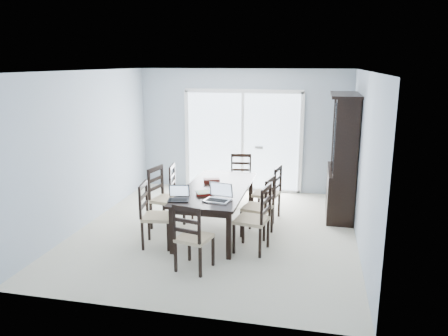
{
  "coord_description": "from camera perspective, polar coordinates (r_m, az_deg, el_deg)",
  "views": [
    {
      "loc": [
        1.58,
        -6.62,
        2.73
      ],
      "look_at": [
        0.13,
        0.0,
        1.08
      ],
      "focal_mm": 35.0,
      "sensor_mm": 36.0,
      "label": 1
    }
  ],
  "objects": [
    {
      "name": "laptop_silver",
      "position": [
        6.38,
        -0.9,
        -3.83
      ],
      "size": [
        0.4,
        0.31,
        0.25
      ],
      "rotation": [
        0.0,
        0.0,
        -0.17
      ],
      "color": "silver",
      "rests_on": "dining_table"
    },
    {
      "name": "chair_left_near",
      "position": [
        6.66,
        -9.51,
        -5.15
      ],
      "size": [
        0.49,
        0.48,
        1.14
      ],
      "rotation": [
        0.0,
        0.0,
        -1.44
      ],
      "color": "black",
      "rests_on": "floor"
    },
    {
      "name": "book_stack",
      "position": [
        6.72,
        -2.58,
        -3.28
      ],
      "size": [
        0.32,
        0.29,
        0.04
      ],
      "rotation": [
        0.0,
        0.0,
        0.35
      ],
      "color": "maroon",
      "rests_on": "dining_table"
    },
    {
      "name": "china_hutch",
      "position": [
        8.05,
        15.23,
        1.31
      ],
      "size": [
        0.5,
        1.38,
        2.2
      ],
      "color": "black",
      "rests_on": "floor"
    },
    {
      "name": "wall_right",
      "position": [
        6.81,
        17.71,
        0.89
      ],
      "size": [
        0.02,
        5.0,
        2.6
      ],
      "primitive_type": "cube",
      "color": "#9FAEBE",
      "rests_on": "floor"
    },
    {
      "name": "wall_left",
      "position": [
        7.78,
        -17.42,
        2.46
      ],
      "size": [
        0.02,
        5.0,
        2.6
      ],
      "primitive_type": "cube",
      "color": "#9FAEBE",
      "rests_on": "floor"
    },
    {
      "name": "balcony",
      "position": [
        10.61,
        3.35,
        -1.53
      ],
      "size": [
        4.5,
        2.0,
        0.1
      ],
      "primitive_type": "cube",
      "color": "gray",
      "rests_on": "ground"
    },
    {
      "name": "chair_right_far",
      "position": [
        7.7,
        6.23,
        -2.51
      ],
      "size": [
        0.5,
        0.49,
        1.12
      ],
      "rotation": [
        0.0,
        0.0,
        1.4
      ],
      "color": "black",
      "rests_on": "floor"
    },
    {
      "name": "ceiling",
      "position": [
        6.81,
        -1.1,
        12.59
      ],
      "size": [
        5.0,
        5.0,
        0.0
      ],
      "primitive_type": "plane",
      "rotation": [
        3.14,
        0.0,
        0.0
      ],
      "color": "white",
      "rests_on": "back_wall"
    },
    {
      "name": "laptop_dark",
      "position": [
        6.44,
        -5.97,
        -3.82
      ],
      "size": [
        0.34,
        0.27,
        0.21
      ],
      "rotation": [
        0.0,
        0.0,
        0.2
      ],
      "color": "black",
      "rests_on": "dining_table"
    },
    {
      "name": "chair_right_near",
      "position": [
        6.37,
        4.5,
        -5.69
      ],
      "size": [
        0.52,
        0.51,
        1.18
      ],
      "rotation": [
        0.0,
        0.0,
        1.4
      ],
      "color": "black",
      "rests_on": "floor"
    },
    {
      "name": "chair_right_mid",
      "position": [
        6.96,
        5.12,
        -4.25
      ],
      "size": [
        0.51,
        0.5,
        1.13
      ],
      "rotation": [
        0.0,
        0.0,
        1.36
      ],
      "color": "black",
      "rests_on": "floor"
    },
    {
      "name": "cell_phone",
      "position": [
        6.35,
        -2.46,
        -4.44
      ],
      "size": [
        0.11,
        0.09,
        0.01
      ],
      "primitive_type": "cube",
      "rotation": [
        0.0,
        0.0,
        -0.53
      ],
      "color": "black",
      "rests_on": "dining_table"
    },
    {
      "name": "hot_tub",
      "position": [
        10.47,
        1.39,
        1.35
      ],
      "size": [
        2.14,
        1.98,
        0.98
      ],
      "rotation": [
        0.0,
        0.0,
        -0.16
      ],
      "color": "brown",
      "rests_on": "balcony"
    },
    {
      "name": "chair_left_far",
      "position": [
        7.9,
        -5.99,
        -2.2
      ],
      "size": [
        0.47,
        0.46,
        1.09
      ],
      "rotation": [
        0.0,
        0.0,
        -1.44
      ],
      "color": "black",
      "rests_on": "floor"
    },
    {
      "name": "chair_end_far",
      "position": [
        8.71,
        2.21,
        -0.63
      ],
      "size": [
        0.47,
        0.48,
        1.09
      ],
      "rotation": [
        0.0,
        0.0,
        3.29
      ],
      "color": "black",
      "rests_on": "floor"
    },
    {
      "name": "railing",
      "position": [
        11.44,
        4.18,
        2.66
      ],
      "size": [
        4.5,
        0.06,
        1.1
      ],
      "primitive_type": "cube",
      "color": "#99999E",
      "rests_on": "balcony"
    },
    {
      "name": "sliding_door",
      "position": [
        9.38,
        2.45,
        3.58
      ],
      "size": [
        2.52,
        0.05,
        2.18
      ],
      "color": "silver",
      "rests_on": "floor"
    },
    {
      "name": "dining_table",
      "position": [
        7.11,
        -1.03,
        -3.14
      ],
      "size": [
        1.0,
        2.2,
        0.75
      ],
      "color": "black",
      "rests_on": "floor"
    },
    {
      "name": "back_wall",
      "position": [
        9.36,
        2.49,
        4.89
      ],
      "size": [
        4.5,
        0.02,
        2.6
      ],
      "primitive_type": "cube",
      "color": "#9FAEBE",
      "rests_on": "floor"
    },
    {
      "name": "game_box",
      "position": [
        7.36,
        -1.62,
        -1.67
      ],
      "size": [
        0.29,
        0.21,
        0.07
      ],
      "primitive_type": "cube",
      "rotation": [
        0.0,
        0.0,
        0.34
      ],
      "color": "#4C130F",
      "rests_on": "dining_table"
    },
    {
      "name": "chair_end_near",
      "position": [
        5.79,
        -4.38,
        -8.19
      ],
      "size": [
        0.49,
        0.5,
        1.1
      ],
      "rotation": [
        0.0,
        0.0,
        -0.22
      ],
      "color": "black",
      "rests_on": "floor"
    },
    {
      "name": "chair_left_mid",
      "position": [
        7.41,
        -8.13,
        -2.95
      ],
      "size": [
        0.54,
        0.53,
        1.19
      ],
      "rotation": [
        0.0,
        0.0,
        -1.78
      ],
      "color": "black",
      "rests_on": "floor"
    },
    {
      "name": "floor",
      "position": [
        7.33,
        -1.01,
        -8.18
      ],
      "size": [
        5.0,
        5.0,
        0.0
      ],
      "primitive_type": "plane",
      "color": "beige",
      "rests_on": "ground"
    }
  ]
}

